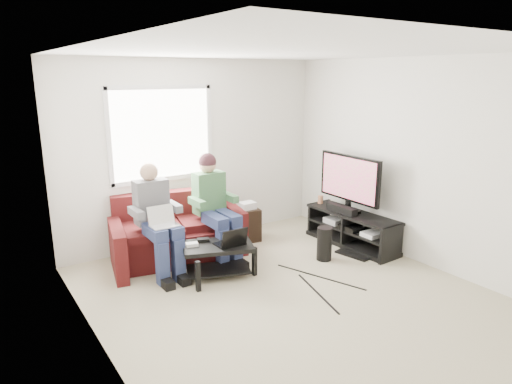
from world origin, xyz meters
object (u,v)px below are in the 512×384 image
(subwoofer, at_px, (324,244))
(end_table, at_px, (247,223))
(tv_stand, at_px, (352,231))
(sofa, at_px, (178,235))
(tv, at_px, (349,180))
(coffee_table, at_px, (218,253))

(subwoofer, distance_m, end_table, 1.27)
(tv_stand, bearing_deg, sofa, 156.31)
(subwoofer, height_order, end_table, end_table)
(tv, bearing_deg, sofa, 158.46)
(sofa, height_order, coffee_table, sofa)
(tv_stand, xyz_separation_m, end_table, (-1.13, 1.01, 0.04))
(sofa, relative_size, subwoofer, 4.41)
(tv_stand, distance_m, subwoofer, 0.71)
(tv_stand, height_order, end_table, end_table)
(tv_stand, bearing_deg, end_table, 138.21)
(tv_stand, distance_m, end_table, 1.51)
(sofa, bearing_deg, end_table, 1.16)
(end_table, bearing_deg, coffee_table, -138.75)
(sofa, distance_m, tv_stand, 2.45)
(subwoofer, bearing_deg, coffee_table, 166.75)
(tv, distance_m, subwoofer, 1.03)
(tv, height_order, end_table, tv)
(tv, xyz_separation_m, subwoofer, (-0.69, -0.28, -0.72))
(end_table, bearing_deg, subwoofer, -69.82)
(coffee_table, height_order, end_table, end_table)
(tv_stand, relative_size, tv, 1.33)
(subwoofer, bearing_deg, tv, 22.35)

